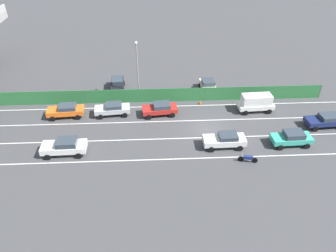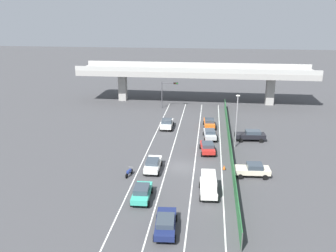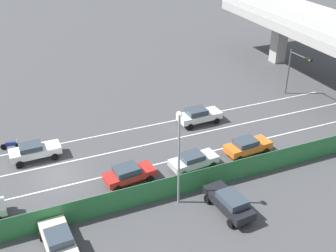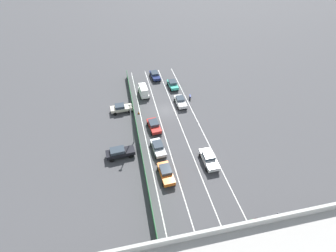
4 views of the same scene
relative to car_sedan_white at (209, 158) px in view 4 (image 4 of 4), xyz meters
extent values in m
plane|color=#424244|center=(3.72, -15.30, -0.92)|extent=(300.00, 300.00, 0.00)
cube|color=silver|center=(-1.49, -8.32, -0.92)|extent=(0.14, 49.95, 0.01)
cube|color=silver|center=(1.98, -8.32, -0.92)|extent=(0.14, 49.95, 0.01)
cube|color=silver|center=(5.45, -8.32, -0.92)|extent=(0.14, 49.95, 0.01)
cube|color=silver|center=(8.92, -8.32, -0.92)|extent=(0.14, 49.95, 0.01)
cube|color=#B2B2AD|center=(3.72, 14.56, 6.71)|extent=(49.88, 0.30, 0.90)
cube|color=#2D753D|center=(10.17, -8.32, 0.02)|extent=(0.06, 45.95, 1.90)
cylinder|color=#4C514C|center=(10.17, -31.30, 0.02)|extent=(0.10, 0.10, 1.90)
cylinder|color=#4C514C|center=(10.17, -15.98, 0.02)|extent=(0.10, 0.10, 1.90)
cylinder|color=#4C514C|center=(10.17, -0.67, 0.02)|extent=(0.10, 0.10, 1.90)
cube|color=white|center=(0.00, 0.09, -0.12)|extent=(1.95, 4.59, 0.65)
cube|color=#333D47|center=(0.01, -0.29, 0.48)|extent=(1.67, 2.06, 0.56)
cylinder|color=black|center=(-0.96, 1.62, -0.60)|extent=(0.23, 0.64, 0.64)
cylinder|color=black|center=(0.88, 1.66, -0.60)|extent=(0.23, 0.64, 0.64)
cylinder|color=black|center=(-0.89, -1.48, -0.60)|extent=(0.23, 0.64, 0.64)
cylinder|color=black|center=(0.95, -1.43, -0.60)|extent=(0.23, 0.64, 0.64)
cube|color=orange|center=(7.14, 1.43, -0.14)|extent=(2.02, 4.44, 0.62)
cube|color=#333D47|center=(7.16, 1.12, 0.41)|extent=(1.66, 2.10, 0.47)
cylinder|color=black|center=(6.17, 2.84, -0.60)|extent=(0.26, 0.65, 0.64)
cylinder|color=black|center=(7.91, 2.96, -0.60)|extent=(0.26, 0.65, 0.64)
cylinder|color=black|center=(6.37, -0.10, -0.60)|extent=(0.26, 0.65, 0.64)
cylinder|color=black|center=(8.10, 0.02, -0.60)|extent=(0.26, 0.65, 0.64)
cube|color=#B7BABC|center=(7.30, -4.18, -0.16)|extent=(2.10, 4.40, 0.56)
cube|color=#333D47|center=(7.32, -4.38, 0.35)|extent=(1.68, 2.03, 0.45)
cylinder|color=black|center=(6.31, -2.81, -0.60)|extent=(0.28, 0.66, 0.64)
cylinder|color=black|center=(8.03, -2.66, -0.60)|extent=(0.28, 0.66, 0.64)
cylinder|color=black|center=(6.57, -5.70, -0.60)|extent=(0.28, 0.66, 0.64)
cylinder|color=black|center=(8.29, -5.54, -0.60)|extent=(0.28, 0.66, 0.64)
cube|color=silver|center=(0.35, -16.60, -0.13)|extent=(1.80, 4.50, 0.63)
cube|color=#333D47|center=(0.35, -16.96, 0.42)|extent=(1.55, 1.94, 0.46)
cylinder|color=black|center=(-0.54, -15.10, -0.60)|extent=(0.23, 0.64, 0.64)
cylinder|color=black|center=(1.18, -15.07, -0.60)|extent=(0.23, 0.64, 0.64)
cylinder|color=black|center=(-0.49, -18.14, -0.60)|extent=(0.23, 0.64, 0.64)
cylinder|color=black|center=(1.23, -18.11, -0.60)|extent=(0.23, 0.64, 0.64)
cube|color=red|center=(7.01, -9.94, -0.16)|extent=(2.23, 4.39, 0.56)
cube|color=#333D47|center=(7.04, -10.19, 0.36)|extent=(1.78, 2.15, 0.50)
cylinder|color=black|center=(5.97, -8.61, -0.60)|extent=(0.29, 0.66, 0.64)
cylinder|color=black|center=(7.74, -8.42, -0.60)|extent=(0.29, 0.66, 0.64)
cylinder|color=black|center=(6.28, -11.46, -0.60)|extent=(0.29, 0.66, 0.64)
cylinder|color=black|center=(8.05, -11.27, -0.60)|extent=(0.29, 0.66, 0.64)
cube|color=navy|center=(3.56, -29.07, -0.16)|extent=(2.09, 4.78, 0.57)
cube|color=#333D47|center=(3.58, -29.39, 0.35)|extent=(1.71, 2.24, 0.45)
cylinder|color=black|center=(2.56, -27.54, -0.60)|extent=(0.26, 0.65, 0.64)
cylinder|color=black|center=(4.34, -27.42, -0.60)|extent=(0.26, 0.65, 0.64)
cylinder|color=black|center=(2.78, -30.71, -0.60)|extent=(0.26, 0.65, 0.64)
cylinder|color=black|center=(4.55, -30.59, -0.60)|extent=(0.26, 0.65, 0.64)
cube|color=silver|center=(7.31, -21.89, -0.16)|extent=(1.99, 4.46, 0.56)
cube|color=silver|center=(7.31, -21.89, 0.71)|extent=(1.74, 3.66, 1.18)
cylinder|color=black|center=(6.35, -20.45, -0.60)|extent=(0.25, 0.65, 0.64)
cylinder|color=black|center=(8.11, -20.36, -0.60)|extent=(0.25, 0.65, 0.64)
cylinder|color=black|center=(6.51, -23.42, -0.60)|extent=(0.25, 0.65, 0.64)
cylinder|color=black|center=(8.27, -23.32, -0.60)|extent=(0.25, 0.65, 0.64)
cube|color=teal|center=(0.34, -23.82, -0.16)|extent=(1.89, 4.31, 0.58)
cube|color=#333D47|center=(0.35, -24.00, 0.41)|extent=(1.60, 2.07, 0.55)
cylinder|color=black|center=(-0.58, -22.42, -0.60)|extent=(0.24, 0.65, 0.64)
cylinder|color=black|center=(1.15, -22.35, -0.60)|extent=(0.24, 0.65, 0.64)
cylinder|color=black|center=(-0.47, -25.30, -0.60)|extent=(0.24, 0.65, 0.64)
cylinder|color=black|center=(1.26, -25.23, -0.60)|extent=(0.24, 0.65, 0.64)
cylinder|color=black|center=(-2.14, -17.85, -0.62)|extent=(0.23, 0.61, 0.60)
cylinder|color=black|center=(-2.43, -19.17, -0.62)|extent=(0.23, 0.61, 0.60)
cube|color=navy|center=(-2.29, -18.51, -0.34)|extent=(0.47, 0.96, 0.36)
cylinder|color=#B2B2B2|center=(-2.17, -17.96, 0.00)|extent=(0.59, 0.16, 0.03)
cube|color=beige|center=(12.44, -16.77, -0.14)|extent=(4.40, 2.09, 0.60)
cube|color=#333D47|center=(12.76, -16.75, 0.43)|extent=(1.90, 1.72, 0.55)
cylinder|color=black|center=(11.03, -17.77, -0.60)|extent=(0.65, 0.26, 0.64)
cylinder|color=black|center=(10.93, -15.94, -0.60)|extent=(0.65, 0.26, 0.64)
cylinder|color=black|center=(13.95, -17.60, -0.60)|extent=(0.65, 0.26, 0.64)
cylinder|color=black|center=(13.84, -15.76, -0.60)|extent=(0.65, 0.26, 0.64)
cube|color=black|center=(13.45, -4.31, -0.11)|extent=(4.69, 2.09, 0.66)
cube|color=#333D47|center=(13.86, -4.28, 0.48)|extent=(2.34, 1.70, 0.53)
cylinder|color=black|center=(11.98, -5.30, -0.60)|extent=(0.66, 0.27, 0.64)
cylinder|color=black|center=(11.83, -3.58, -0.60)|extent=(0.66, 0.27, 0.64)
cylinder|color=black|center=(15.07, -5.04, -0.60)|extent=(0.66, 0.27, 0.64)
cylinder|color=black|center=(14.92, -3.32, -0.60)|extent=(0.66, 0.27, 0.64)
cylinder|color=#47474C|center=(-2.65, 13.01, 1.82)|extent=(0.18, 0.18, 5.48)
cylinder|color=#47474C|center=(-1.10, 13.12, 4.26)|extent=(3.12, 0.33, 0.12)
cube|color=black|center=(0.15, 13.20, 4.26)|extent=(0.98, 0.34, 0.32)
sphere|color=#390706|center=(-0.14, 13.02, 4.26)|extent=(0.20, 0.20, 0.20)
sphere|color=#3B2806|center=(0.16, 13.04, 4.26)|extent=(0.20, 0.20, 0.20)
sphere|color=green|center=(0.46, 13.06, 4.26)|extent=(0.20, 0.20, 0.20)
cylinder|color=gray|center=(11.01, -7.32, 2.85)|extent=(0.16, 0.16, 7.55)
ellipsoid|color=silver|center=(11.01, -7.32, 6.81)|extent=(0.60, 0.36, 0.28)
cone|color=orange|center=(9.23, -15.27, -0.64)|extent=(0.36, 0.36, 0.57)
cube|color=black|center=(9.23, -15.27, -0.91)|extent=(0.47, 0.47, 0.03)
camera|label=1|loc=(-26.55, -9.32, 20.51)|focal=34.53mm
camera|label=2|loc=(7.10, -56.20, 18.14)|focal=37.50mm
camera|label=3|loc=(34.82, -18.38, 20.21)|focal=45.52mm
camera|label=4|loc=(11.85, 24.78, 28.31)|focal=26.48mm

